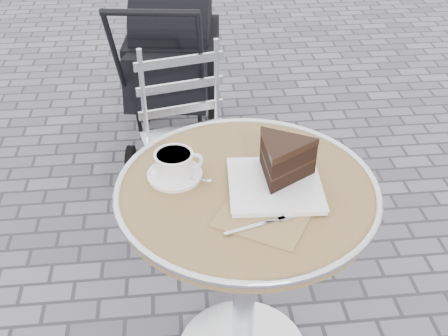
{
  "coord_description": "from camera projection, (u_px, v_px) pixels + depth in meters",
  "views": [
    {
      "loc": [
        -0.19,
        -1.19,
        1.65
      ],
      "look_at": [
        -0.06,
        0.03,
        0.78
      ],
      "focal_mm": 45.0,
      "sensor_mm": 36.0,
      "label": 1
    }
  ],
  "objects": [
    {
      "name": "baby_stroller",
      "position": [
        172.0,
        71.0,
        2.81
      ],
      "size": [
        0.51,
        0.93,
        0.92
      ],
      "rotation": [
        0.0,
        0.0,
        -0.13
      ],
      "color": "black",
      "rests_on": "ground"
    },
    {
      "name": "cake_plate_set",
      "position": [
        281.0,
        165.0,
        1.49
      ],
      "size": [
        0.32,
        0.38,
        0.13
      ],
      "rotation": [
        0.0,
        0.0,
        -0.07
      ],
      "color": "#8C6E4C",
      "rests_on": "cafe_table"
    },
    {
      "name": "bistro_chair",
      "position": [
        186.0,
        121.0,
        2.26
      ],
      "size": [
        0.43,
        0.43,
        0.8
      ],
      "rotation": [
        0.0,
        0.0,
        0.22
      ],
      "color": "silver",
      "rests_on": "ground"
    },
    {
      "name": "cafe_table",
      "position": [
        246.0,
        233.0,
        1.61
      ],
      "size": [
        0.72,
        0.72,
        0.74
      ],
      "color": "silver",
      "rests_on": "ground"
    },
    {
      "name": "cappuccino_set",
      "position": [
        175.0,
        167.0,
        1.53
      ],
      "size": [
        0.17,
        0.15,
        0.08
      ],
      "rotation": [
        0.0,
        0.0,
        0.16
      ],
      "color": "white",
      "rests_on": "cafe_table"
    }
  ]
}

